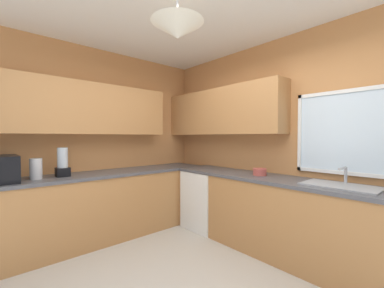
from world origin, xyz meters
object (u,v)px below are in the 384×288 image
at_px(sink_assembly, 340,185).
at_px(blender_appliance, 63,163).
at_px(dishwasher, 207,199).
at_px(kettle, 36,169).
at_px(bowl, 260,172).

distance_m(sink_assembly, blender_appliance, 3.15).
xyz_separation_m(dishwasher, blender_appliance, (-0.66, -1.88, 0.64)).
bearing_deg(kettle, blender_appliance, 94.01).
bearing_deg(bowl, dishwasher, -178.13).
height_order(kettle, sink_assembly, kettle).
bearing_deg(dishwasher, bowl, 1.87).
relative_size(dishwasher, kettle, 3.60).
bearing_deg(blender_appliance, sink_assembly, 37.57).
height_order(dishwasher, blender_appliance, blender_appliance).
height_order(dishwasher, kettle, kettle).
xyz_separation_m(dishwasher, kettle, (-0.64, -2.17, 0.60)).
relative_size(sink_assembly, blender_appliance, 1.87).
relative_size(kettle, blender_appliance, 0.67).
distance_m(dishwasher, bowl, 1.06).
distance_m(kettle, sink_assembly, 3.31).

